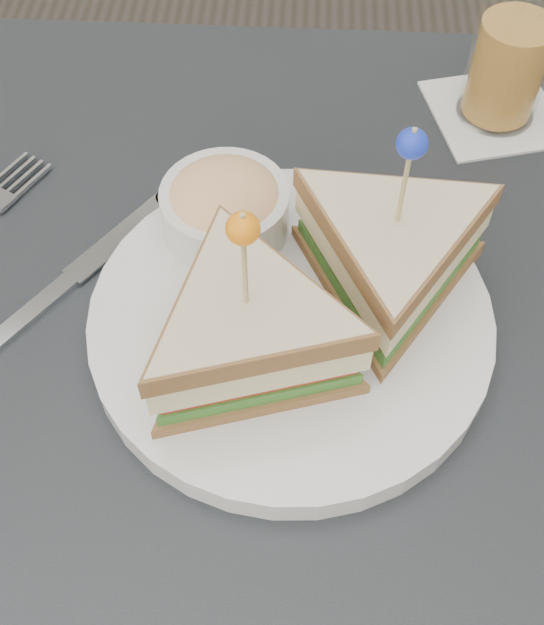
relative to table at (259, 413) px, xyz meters
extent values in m
plane|color=#3F3833|center=(0.00, 0.00, -0.67)|extent=(3.50, 3.50, 0.00)
cube|color=black|center=(0.00, 0.00, 0.06)|extent=(0.80, 0.80, 0.03)
cylinder|color=black|center=(-0.35, 0.35, -0.31)|extent=(0.04, 0.04, 0.72)
cylinder|color=black|center=(0.35, 0.35, -0.31)|extent=(0.04, 0.04, 0.72)
cylinder|color=silver|center=(0.02, 0.03, 0.08)|extent=(0.35, 0.35, 0.02)
cylinder|color=silver|center=(0.02, 0.03, 0.10)|extent=(0.35, 0.35, 0.01)
cylinder|color=tan|center=(0.00, -0.01, 0.20)|extent=(0.00, 0.00, 0.09)
sphere|color=orange|center=(0.00, -0.01, 0.24)|extent=(0.02, 0.02, 0.02)
cylinder|color=tan|center=(0.09, 0.06, 0.20)|extent=(0.00, 0.00, 0.09)
sphere|color=#172BAF|center=(0.09, 0.06, 0.24)|extent=(0.02, 0.02, 0.02)
cylinder|color=silver|center=(-0.03, 0.11, 0.11)|extent=(0.12, 0.12, 0.04)
ellipsoid|color=#E0B772|center=(-0.03, 0.11, 0.13)|extent=(0.10, 0.10, 0.04)
cube|color=silver|center=(-0.17, 0.04, 0.08)|extent=(0.06, 0.08, 0.01)
cube|color=silver|center=(-0.12, 0.11, 0.08)|extent=(0.08, 0.10, 0.00)
cylinder|color=silver|center=(-0.09, 0.15, 0.08)|extent=(0.03, 0.03, 0.00)
cube|color=silver|center=(0.20, 0.28, 0.08)|extent=(0.14, 0.14, 0.00)
cylinder|color=#B47D33|center=(0.20, 0.28, 0.13)|extent=(0.08, 0.08, 0.09)
cylinder|color=white|center=(0.20, 0.28, 0.15)|extent=(0.09, 0.09, 0.14)
cube|color=white|center=(0.21, 0.29, 0.17)|extent=(0.02, 0.02, 0.02)
cube|color=white|center=(0.19, 0.27, 0.16)|extent=(0.02, 0.02, 0.02)
camera|label=1|loc=(0.03, -0.29, 0.56)|focal=45.00mm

